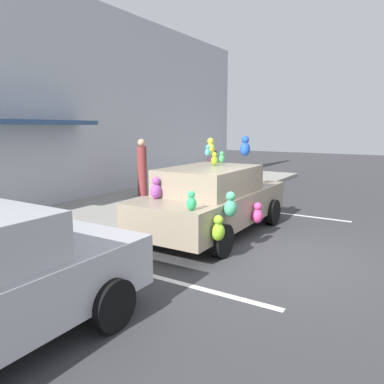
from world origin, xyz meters
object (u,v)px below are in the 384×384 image
Objects in this scene: pedestrian_near_shopfront at (142,169)px; pedestrian_walking_past at (212,169)px; plush_covered_car at (213,199)px; teddy_bear_on_sidewalk at (179,198)px.

pedestrian_near_shopfront reaches higher than pedestrian_walking_past.
plush_covered_car reaches higher than pedestrian_walking_past.
plush_covered_car is 1.97m from teddy_bear_on_sidewalk.
pedestrian_walking_past is at bearing -36.43° from pedestrian_near_shopfront.
teddy_bear_on_sidewalk is at bearing -166.94° from pedestrian_walking_past.
pedestrian_walking_past reaches higher than teddy_bear_on_sidewalk.
teddy_bear_on_sidewalk is at bearing 57.75° from plush_covered_car.
plush_covered_car is 6.32× the size of teddy_bear_on_sidewalk.
teddy_bear_on_sidewalk is 0.42× the size of pedestrian_walking_past.
pedestrian_near_shopfront reaches higher than teddy_bear_on_sidewalk.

